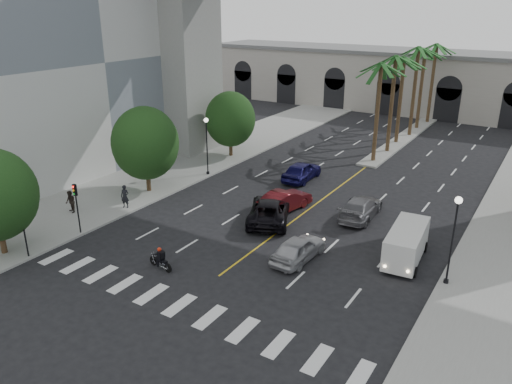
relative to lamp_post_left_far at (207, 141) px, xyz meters
name	(u,v)px	position (x,y,z in m)	size (l,w,h in m)	color
ground	(197,292)	(11.40, -16.00, -3.22)	(140.00, 140.00, 0.00)	black
sidewalk_left	(171,171)	(-3.60, -1.00, -3.15)	(8.00, 100.00, 0.15)	gray
median	(403,139)	(11.40, 22.00, -3.12)	(2.00, 24.00, 0.20)	gray
building_left	(45,54)	(-15.60, -4.00, 7.09)	(16.50, 32.50, 20.60)	silver
pier_building	(442,83)	(11.40, 39.00, 1.04)	(71.00, 10.50, 8.50)	#B3ACA1
palm_a	(381,68)	(11.40, 12.00, 5.88)	(3.20, 3.20, 10.30)	#47331E
palm_b	(396,61)	(11.50, 16.00, 6.15)	(3.20, 3.20, 10.60)	#47331E
palm_c	(404,62)	(11.20, 20.00, 5.69)	(3.20, 3.20, 10.10)	#47331E
palm_d	(419,52)	(11.55, 24.00, 6.43)	(3.20, 3.20, 10.90)	#47331E
palm_e	(425,53)	(11.30, 28.00, 5.97)	(3.20, 3.20, 10.40)	#47331E
palm_f	(436,48)	(11.60, 32.00, 6.24)	(3.20, 3.20, 10.70)	#47331E
street_tree_mid	(145,143)	(-1.60, -6.00, 0.99)	(5.44, 5.44, 7.21)	#382616
street_tree_far	(230,119)	(-1.60, 6.00, 0.68)	(5.04, 5.04, 6.68)	#382616
lamp_post_left_far	(207,141)	(0.00, 0.00, 0.00)	(0.40, 0.40, 5.35)	black
lamp_post_right	(453,233)	(22.80, -8.00, 0.00)	(0.40, 0.40, 5.35)	black
traffic_signal_near	(22,221)	(0.10, -18.50, -0.71)	(0.25, 0.18, 3.65)	black
traffic_signal_far	(76,200)	(0.10, -14.50, -0.71)	(0.25, 0.18, 3.65)	black
motorcycle_rider	(161,259)	(8.00, -15.12, -2.59)	(1.93, 0.55, 1.40)	black
car_a	(298,248)	(14.38, -9.78, -2.46)	(1.80, 4.48, 1.53)	#A3A3A8
car_b	(285,201)	(9.90, -3.42, -2.42)	(1.69, 4.86, 1.60)	#521015
car_c	(269,210)	(9.90, -5.68, -2.38)	(2.78, 6.03, 1.67)	black
car_d	(361,208)	(15.26, -1.59, -2.45)	(2.16, 5.31, 1.54)	slate
car_e	(302,171)	(7.82, 3.46, -2.37)	(2.00, 4.98, 1.70)	#110F48
cargo_van	(406,243)	(20.00, -6.44, -2.03)	(2.38, 5.17, 2.14)	silver
pedestrian_a	(125,197)	(-0.52, -9.69, -2.17)	(0.65, 0.43, 1.79)	black
pedestrian_b	(70,202)	(-3.25, -12.53, -2.22)	(0.83, 0.64, 1.70)	black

